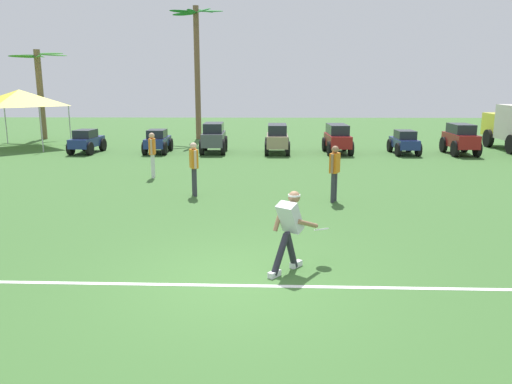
{
  "coord_description": "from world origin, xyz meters",
  "views": [
    {
      "loc": [
        0.42,
        -7.84,
        3.23
      ],
      "look_at": [
        0.24,
        2.78,
        0.9
      ],
      "focal_mm": 35.0,
      "sensor_mm": 36.0,
      "label": 1
    }
  ],
  "objects_px": {
    "event_tent": "(20,98)",
    "parked_car_slot_d": "(277,138)",
    "teammate_midfield": "(152,151)",
    "parked_car_slot_c": "(214,137)",
    "frisbee_in_flight": "(322,229)",
    "parked_car_slot_e": "(337,138)",
    "parked_car_slot_f": "(404,142)",
    "parked_car_slot_a": "(87,141)",
    "palm_tree_left_of_centre": "(197,60)",
    "teammate_deep": "(335,168)",
    "parked_car_slot_g": "(460,138)",
    "frisbee_thrower": "(290,227)",
    "teammate_near_sideline": "(194,164)",
    "parked_car_slot_b": "(158,141)",
    "palm_tree_far_left": "(40,84)"
  },
  "relations": [
    {
      "from": "frisbee_in_flight",
      "to": "parked_car_slot_d",
      "type": "height_order",
      "value": "parked_car_slot_d"
    },
    {
      "from": "teammate_midfield",
      "to": "parked_car_slot_c",
      "type": "height_order",
      "value": "teammate_midfield"
    },
    {
      "from": "parked_car_slot_g",
      "to": "teammate_midfield",
      "type": "bearing_deg",
      "value": -155.07
    },
    {
      "from": "teammate_near_sideline",
      "to": "frisbee_thrower",
      "type": "bearing_deg",
      "value": -67.26
    },
    {
      "from": "teammate_midfield",
      "to": "event_tent",
      "type": "distance_m",
      "value": 11.89
    },
    {
      "from": "parked_car_slot_f",
      "to": "parked_car_slot_b",
      "type": "bearing_deg",
      "value": 178.93
    },
    {
      "from": "frisbee_in_flight",
      "to": "parked_car_slot_g",
      "type": "bearing_deg",
      "value": 60.92
    },
    {
      "from": "teammate_deep",
      "to": "palm_tree_left_of_centre",
      "type": "xyz_separation_m",
      "value": [
        -5.8,
        15.81,
        3.55
      ]
    },
    {
      "from": "teammate_near_sideline",
      "to": "frisbee_in_flight",
      "type": "bearing_deg",
      "value": -60.73
    },
    {
      "from": "parked_car_slot_a",
      "to": "palm_tree_left_of_centre",
      "type": "height_order",
      "value": "palm_tree_left_of_centre"
    },
    {
      "from": "teammate_deep",
      "to": "parked_car_slot_d",
      "type": "relative_size",
      "value": 0.65
    },
    {
      "from": "parked_car_slot_c",
      "to": "palm_tree_left_of_centre",
      "type": "xyz_separation_m",
      "value": [
        -1.49,
        5.92,
        3.75
      ]
    },
    {
      "from": "parked_car_slot_a",
      "to": "event_tent",
      "type": "distance_m",
      "value": 4.85
    },
    {
      "from": "teammate_midfield",
      "to": "parked_car_slot_a",
      "type": "xyz_separation_m",
      "value": [
        -4.49,
        6.2,
        -0.38
      ]
    },
    {
      "from": "teammate_near_sideline",
      "to": "teammate_deep",
      "type": "xyz_separation_m",
      "value": [
        3.97,
        -0.71,
        0.0
      ]
    },
    {
      "from": "parked_car_slot_a",
      "to": "parked_car_slot_d",
      "type": "distance_m",
      "value": 8.95
    },
    {
      "from": "frisbee_in_flight",
      "to": "parked_car_slot_e",
      "type": "height_order",
      "value": "parked_car_slot_e"
    },
    {
      "from": "parked_car_slot_c",
      "to": "event_tent",
      "type": "height_order",
      "value": "event_tent"
    },
    {
      "from": "parked_car_slot_a",
      "to": "parked_car_slot_d",
      "type": "relative_size",
      "value": 0.94
    },
    {
      "from": "frisbee_in_flight",
      "to": "teammate_midfield",
      "type": "distance_m",
      "value": 9.66
    },
    {
      "from": "frisbee_in_flight",
      "to": "palm_tree_left_of_centre",
      "type": "distance_m",
      "value": 21.53
    },
    {
      "from": "parked_car_slot_f",
      "to": "event_tent",
      "type": "bearing_deg",
      "value": 173.47
    },
    {
      "from": "frisbee_thrower",
      "to": "frisbee_in_flight",
      "type": "bearing_deg",
      "value": 34.55
    },
    {
      "from": "teammate_midfield",
      "to": "parked_car_slot_e",
      "type": "relative_size",
      "value": 0.64
    },
    {
      "from": "teammate_deep",
      "to": "frisbee_in_flight",
      "type": "bearing_deg",
      "value": -100.42
    },
    {
      "from": "teammate_deep",
      "to": "parked_car_slot_g",
      "type": "xyz_separation_m",
      "value": [
        7.07,
        9.5,
        -0.2
      ]
    },
    {
      "from": "teammate_near_sideline",
      "to": "parked_car_slot_d",
      "type": "distance_m",
      "value": 9.46
    },
    {
      "from": "parked_car_slot_f",
      "to": "event_tent",
      "type": "distance_m",
      "value": 19.0
    },
    {
      "from": "parked_car_slot_d",
      "to": "parked_car_slot_f",
      "type": "xyz_separation_m",
      "value": [
        5.87,
        -0.2,
        -0.16
      ]
    },
    {
      "from": "parked_car_slot_g",
      "to": "parked_car_slot_e",
      "type": "bearing_deg",
      "value": 176.52
    },
    {
      "from": "teammate_midfield",
      "to": "parked_car_slot_c",
      "type": "relative_size",
      "value": 0.66
    },
    {
      "from": "event_tent",
      "to": "parked_car_slot_d",
      "type": "bearing_deg",
      "value": -8.58
    },
    {
      "from": "frisbee_thrower",
      "to": "teammate_midfield",
      "type": "bearing_deg",
      "value": 116.29
    },
    {
      "from": "frisbee_thrower",
      "to": "palm_tree_far_left",
      "type": "distance_m",
      "value": 24.84
    },
    {
      "from": "frisbee_thrower",
      "to": "parked_car_slot_e",
      "type": "height_order",
      "value": "frisbee_thrower"
    },
    {
      "from": "parked_car_slot_b",
      "to": "palm_tree_left_of_centre",
      "type": "height_order",
      "value": "palm_tree_left_of_centre"
    },
    {
      "from": "parked_car_slot_a",
      "to": "event_tent",
      "type": "relative_size",
      "value": 0.61
    },
    {
      "from": "teammate_midfield",
      "to": "parked_car_slot_f",
      "type": "xyz_separation_m",
      "value": [
        10.33,
        6.08,
        -0.38
      ]
    },
    {
      "from": "parked_car_slot_f",
      "to": "palm_tree_left_of_centre",
      "type": "distance_m",
      "value": 12.68
    },
    {
      "from": "parked_car_slot_d",
      "to": "palm_tree_far_left",
      "type": "height_order",
      "value": "palm_tree_far_left"
    },
    {
      "from": "parked_car_slot_g",
      "to": "parked_car_slot_b",
      "type": "bearing_deg",
      "value": 178.73
    },
    {
      "from": "parked_car_slot_b",
      "to": "parked_car_slot_d",
      "type": "relative_size",
      "value": 0.91
    },
    {
      "from": "parked_car_slot_c",
      "to": "parked_car_slot_d",
      "type": "distance_m",
      "value": 2.98
    },
    {
      "from": "event_tent",
      "to": "parked_car_slot_c",
      "type": "bearing_deg",
      "value": -10.57
    },
    {
      "from": "parked_car_slot_b",
      "to": "palm_tree_left_of_centre",
      "type": "relative_size",
      "value": 0.3
    },
    {
      "from": "parked_car_slot_f",
      "to": "teammate_deep",
      "type": "bearing_deg",
      "value": -115.3
    },
    {
      "from": "parked_car_slot_d",
      "to": "parked_car_slot_g",
      "type": "relative_size",
      "value": 1.02
    },
    {
      "from": "parked_car_slot_c",
      "to": "event_tent",
      "type": "xyz_separation_m",
      "value": [
        -9.93,
        1.85,
        1.76
      ]
    },
    {
      "from": "palm_tree_left_of_centre",
      "to": "parked_car_slot_f",
      "type": "bearing_deg",
      "value": -31.01
    },
    {
      "from": "frisbee_thrower",
      "to": "parked_car_slot_c",
      "type": "bearing_deg",
      "value": 100.61
    }
  ]
}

